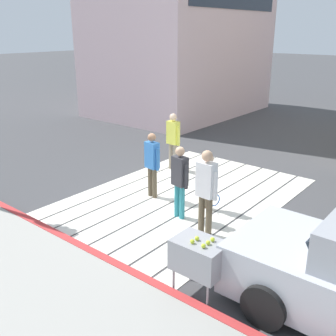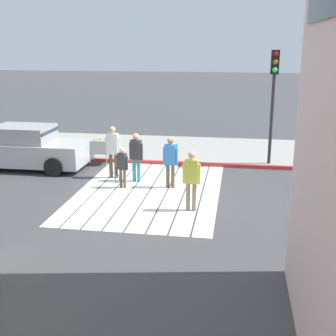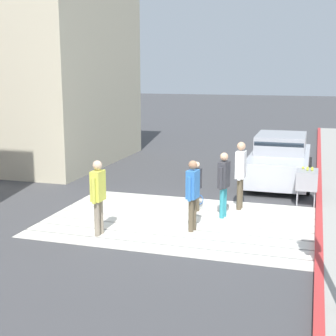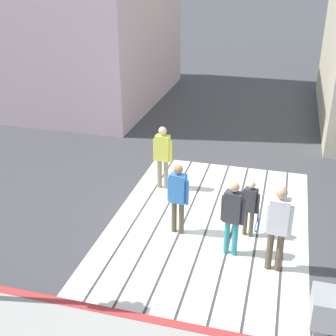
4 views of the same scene
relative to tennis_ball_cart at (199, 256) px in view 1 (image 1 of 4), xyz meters
The scene contains 10 objects.
ground_plane 3.89m from the tennis_ball_cart, 40.70° to the left, with size 120.00×120.00×0.00m, color #424244.
crosswalk_stripes 3.89m from the tennis_ball_cart, 40.70° to the left, with size 6.40×4.35×0.01m.
curb_painted 2.60m from the tennis_ball_cart, 97.98° to the left, with size 0.16×40.00×0.13m, color #BC3333.
building_far_north 15.18m from the tennis_ball_cart, 38.94° to the left, with size 8.00×6.04×9.28m.
tennis_ball_cart is the anchor object (origin of this frame).
pedestrian_adult_lead 2.71m from the tennis_ball_cart, 44.03° to the left, with size 0.27×0.48×1.64m.
pedestrian_adult_trailing 5.88m from the tennis_ball_cart, 42.48° to the left, with size 0.23×0.50×1.69m.
pedestrian_adult_side 3.93m from the tennis_ball_cart, 51.96° to the left, with size 0.25×0.48×1.64m.
pedestrian_teen_behind 1.97m from the tennis_ball_cart, 31.27° to the left, with size 0.24×0.52×1.79m.
pedestrian_child_with_racket 3.13m from the tennis_ball_cart, 30.64° to the left, with size 0.28×0.43×1.33m.
Camera 1 is at (-7.22, -5.41, 3.96)m, focal length 41.97 mm.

